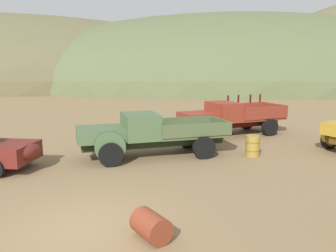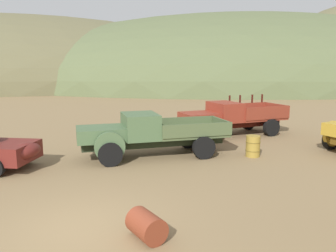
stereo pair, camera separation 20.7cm
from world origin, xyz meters
TOP-DOWN VIEW (x-y plane):
  - ground_plane at (0.00, 0.00)m, footprint 300.00×300.00m
  - hill_center at (-19.17, 73.40)m, footprint 113.49×70.04m
  - hill_far_right at (33.28, 66.84)m, footprint 110.98×78.22m
  - truck_weathered_green at (2.20, 6.31)m, footprint 6.57×2.78m
  - truck_rust_red at (7.32, 10.06)m, footprint 6.41×3.42m
  - oil_drum_tipped at (1.55, -0.70)m, footprint 0.93×1.07m
  - oil_drum_foreground at (6.91, 5.54)m, footprint 0.64×0.64m
  - bush_front_right at (0.45, 8.67)m, footprint 0.80×0.80m

SIDE VIEW (x-z plane):
  - ground_plane at x=0.00m, z-range 0.00..0.00m
  - hill_center at x=-19.17m, z-range -14.61..14.61m
  - hill_far_right at x=33.28m, z-range -15.05..15.05m
  - bush_front_right at x=0.45m, z-range -0.16..0.48m
  - oil_drum_tipped at x=1.55m, z-range 0.00..0.62m
  - oil_drum_foreground at x=6.91m, z-range 0.00..0.92m
  - truck_weathered_green at x=2.20m, z-range 0.05..1.94m
  - truck_rust_red at x=7.32m, z-range -0.08..2.08m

